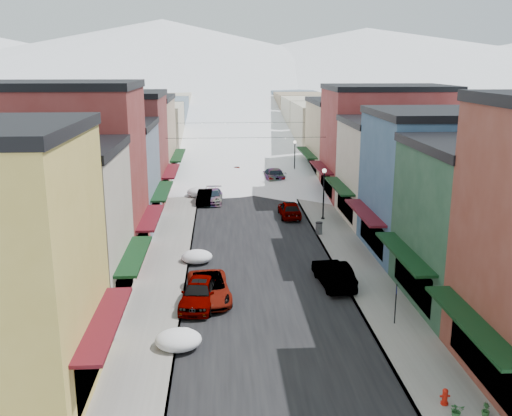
{
  "coord_description": "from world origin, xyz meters",
  "views": [
    {
      "loc": [
        -2.7,
        -18.11,
        13.69
      ],
      "look_at": [
        0.0,
        24.63,
        2.71
      ],
      "focal_mm": 40.0,
      "sensor_mm": 36.0,
      "label": 1
    }
  ],
  "objects": [
    {
      "name": "road",
      "position": [
        0.0,
        60.0,
        0.01
      ],
      "size": [
        10.0,
        160.0,
        0.01
      ],
      "primitive_type": "cube",
      "color": "black",
      "rests_on": "ground"
    },
    {
      "name": "sidewalk_left",
      "position": [
        -6.6,
        60.0,
        0.07
      ],
      "size": [
        3.2,
        160.0,
        0.15
      ],
      "primitive_type": "cube",
      "color": "gray",
      "rests_on": "ground"
    },
    {
      "name": "sidewalk_right",
      "position": [
        6.6,
        60.0,
        0.07
      ],
      "size": [
        3.2,
        160.0,
        0.15
      ],
      "primitive_type": "cube",
      "color": "gray",
      "rests_on": "ground"
    },
    {
      "name": "curb_left",
      "position": [
        -5.05,
        60.0,
        0.07
      ],
      "size": [
        0.1,
        160.0,
        0.15
      ],
      "primitive_type": "cube",
      "color": "slate",
      "rests_on": "ground"
    },
    {
      "name": "curb_right",
      "position": [
        5.05,
        60.0,
        0.07
      ],
      "size": [
        0.1,
        160.0,
        0.15
      ],
      "primitive_type": "cube",
      "color": "slate",
      "rests_on": "ground"
    },
    {
      "name": "bldg_l_cream",
      "position": [
        -13.19,
        12.5,
        4.76
      ],
      "size": [
        11.3,
        8.2,
        9.5
      ],
      "color": "#B8A994",
      "rests_on": "ground"
    },
    {
      "name": "bldg_l_brick_near",
      "position": [
        -13.69,
        20.5,
        6.26
      ],
      "size": [
        12.3,
        8.2,
        12.5
      ],
      "color": "maroon",
      "rests_on": "ground"
    },
    {
      "name": "bldg_l_grayblue",
      "position": [
        -13.19,
        29.0,
        4.51
      ],
      "size": [
        11.3,
        9.2,
        9.0
      ],
      "color": "slate",
      "rests_on": "ground"
    },
    {
      "name": "bldg_l_brick_far",
      "position": [
        -14.19,
        38.0,
        5.51
      ],
      "size": [
        13.3,
        9.2,
        11.0
      ],
      "color": "maroon",
      "rests_on": "ground"
    },
    {
      "name": "bldg_l_tan",
      "position": [
        -13.19,
        48.0,
        5.01
      ],
      "size": [
        11.3,
        11.2,
        10.0
      ],
      "color": "tan",
      "rests_on": "ground"
    },
    {
      "name": "bldg_r_green",
      "position": [
        13.19,
        12.0,
        4.76
      ],
      "size": [
        11.3,
        9.2,
        9.5
      ],
      "color": "#21452F",
      "rests_on": "ground"
    },
    {
      "name": "bldg_r_blue",
      "position": [
        13.19,
        21.0,
        5.26
      ],
      "size": [
        11.3,
        9.2,
        10.5
      ],
      "color": "#335374",
      "rests_on": "ground"
    },
    {
      "name": "bldg_r_cream",
      "position": [
        13.69,
        30.0,
        4.51
      ],
      "size": [
        12.3,
        9.2,
        9.0
      ],
      "color": "beige",
      "rests_on": "ground"
    },
    {
      "name": "bldg_r_brick_far",
      "position": [
        14.19,
        39.0,
        5.76
      ],
      "size": [
        13.3,
        9.2,
        11.5
      ],
      "color": "maroon",
      "rests_on": "ground"
    },
    {
      "name": "bldg_r_tan",
      "position": [
        13.19,
        49.0,
        4.76
      ],
      "size": [
        11.3,
        11.2,
        9.5
      ],
      "color": "tan",
      "rests_on": "ground"
    },
    {
      "name": "distant_blocks",
      "position": [
        0.0,
        83.0,
        4.0
      ],
      "size": [
        34.0,
        55.0,
        8.0
      ],
      "color": "gray",
      "rests_on": "ground"
    },
    {
      "name": "mountain_ridge",
      "position": [
        -19.47,
        277.18,
        14.36
      ],
      "size": [
        670.0,
        340.0,
        34.0
      ],
      "color": "silver",
      "rests_on": "ground"
    },
    {
      "name": "overhead_cables",
      "position": [
        0.0,
        47.5,
        6.2
      ],
      "size": [
        16.4,
        15.04,
        0.04
      ],
      "color": "black",
      "rests_on": "ground"
    },
    {
      "name": "car_white_suv",
      "position": [
        -3.5,
        13.5,
        0.71
      ],
      "size": [
        2.88,
        5.35,
        1.43
      ],
      "primitive_type": "imported",
      "rotation": [
        0.0,
        0.0,
        0.1
      ],
      "color": "silver",
      "rests_on": "ground"
    },
    {
      "name": "car_silver_sedan",
      "position": [
        -4.05,
        12.69,
        0.8
      ],
      "size": [
        2.51,
        4.9,
        1.6
      ],
      "primitive_type": "imported",
      "rotation": [
        0.0,
        0.0,
        -0.14
      ],
      "color": "#A5A8AD",
      "rests_on": "ground"
    },
    {
      "name": "car_dark_hatch",
      "position": [
        -4.3,
        37.33,
        0.67
      ],
      "size": [
        1.7,
        4.16,
        1.34
      ],
      "primitive_type": "imported",
      "rotation": [
        0.0,
        0.0,
        -0.07
      ],
      "color": "black",
      "rests_on": "ground"
    },
    {
      "name": "car_silver_wagon",
      "position": [
        -3.5,
        37.62,
        0.66
      ],
      "size": [
        1.99,
        4.61,
        1.32
      ],
      "primitive_type": "imported",
      "rotation": [
        0.0,
        0.0,
        -0.03
      ],
      "color": "#A5A9AD",
      "rests_on": "ground"
    },
    {
      "name": "car_green_sedan",
      "position": [
        4.3,
        15.23,
        0.79
      ],
      "size": [
        2.1,
        4.93,
        1.58
      ],
      "primitive_type": "imported",
      "rotation": [
        0.0,
        0.0,
        3.23
      ],
      "color": "black",
      "rests_on": "ground"
    },
    {
      "name": "car_gray_suv",
      "position": [
        3.5,
        31.66,
        0.76
      ],
      "size": [
        1.88,
        4.5,
        1.52
      ],
      "primitive_type": "imported",
      "rotation": [
        0.0,
        0.0,
        3.16
      ],
      "color": "#96979E",
      "rests_on": "ground"
    },
    {
      "name": "car_black_sedan",
      "position": [
        3.5,
        47.42,
        0.84
      ],
      "size": [
        2.74,
        5.93,
        1.68
      ],
      "primitive_type": "imported",
      "rotation": [
        0.0,
        0.0,
        3.21
      ],
      "color": "black",
      "rests_on": "ground"
    },
    {
      "name": "car_lane_silver",
      "position": [
        -0.93,
        49.89,
        0.77
      ],
      "size": [
        1.96,
        4.58,
        1.54
      ],
      "primitive_type": "imported",
      "rotation": [
        0.0,
        0.0,
        -0.03
      ],
      "color": "gray",
      "rests_on": "ground"
    },
    {
      "name": "car_lane_white",
      "position": [
        2.2,
        69.81,
        0.73
      ],
      "size": [
        3.07,
        5.53,
        1.46
      ],
      "primitive_type": "imported",
      "rotation": [
        0.0,
        0.0,
        3.27
      ],
      "color": "silver",
      "rests_on": "ground"
    },
    {
      "name": "fire_hydrant",
      "position": [
        6.27,
        1.9,
        0.47
      ],
      "size": [
        0.41,
        0.31,
        0.71
      ],
      "color": "#BB150A",
      "rests_on": "sidewalk_right"
    },
    {
      "name": "parking_sign",
      "position": [
        6.45,
        9.33,
        1.46
      ],
      "size": [
        0.1,
        0.3,
        2.24
      ],
      "color": "black",
      "rests_on": "sidewalk_right"
    },
    {
      "name": "trash_can",
      "position": [
        5.2,
        25.85,
        0.65
      ],
      "size": [
        0.57,
        0.57,
        0.97
      ],
      "color": "#575A5C",
      "rests_on": "sidewalk_right"
    },
    {
      "name": "streetlamp_near",
      "position": [
        6.34,
        30.37,
        3.01
      ],
      "size": [
        0.38,
        0.38,
        4.54
      ],
      "color": "black",
      "rests_on": "sidewalk_right"
    },
    {
      "name": "streetlamp_far",
      "position": [
        6.13,
        48.6,
        3.04
      ],
      "size": [
        0.38,
        0.38,
        4.58
      ],
      "color": "black",
      "rests_on": "sidewalk_right"
    },
    {
      "name": "planter_near",
      "position": [
        6.4,
        1.0,
        0.45
      ],
      "size": [
        0.56,
        0.49,
        0.61
      ],
      "primitive_type": "imported",
      "rotation": [
        0.0,
        0.0,
        0.03
      ],
      "color": "#2F6933",
      "rests_on": "sidewalk_right"
    },
    {
      "name": "planter_far",
      "position": [
        7.57,
        1.0,
        0.43
      ],
      "size": [
        0.42,
        0.42,
        0.56
      ],
      "primitive_type": "imported",
      "rotation": [
        0.0,
        0.0,
        0.46
      ],
      "color": "#295728",
      "rests_on": "sidewalk_right"
    },
    {
      "name": "snow_pile_near",
      "position": [
        -4.88,
        7.62,
        0.46
      ],
      "size": [
        2.3,
        2.61,
        0.97
      ],
      "color": "white",
      "rests_on": "ground"
    },
    {
      "name": "snow_pile_mid",
      "position": [
        -4.44,
        20.03,
        0.44
      ],
      "size": [
        2.18,
        2.54,
        0.92
      ],
      "color": "white",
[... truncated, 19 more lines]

